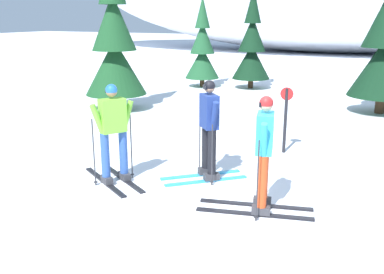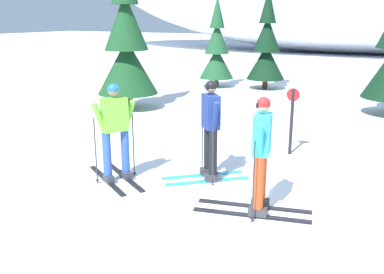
{
  "view_description": "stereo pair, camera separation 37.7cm",
  "coord_description": "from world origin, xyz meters",
  "px_view_note": "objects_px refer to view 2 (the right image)",
  "views": [
    {
      "loc": [
        2.44,
        -6.32,
        2.94
      ],
      "look_at": [
        -0.63,
        0.15,
        0.95
      ],
      "focal_mm": 41.11,
      "sensor_mm": 36.0,
      "label": 1
    },
    {
      "loc": [
        2.78,
        -6.15,
        2.94
      ],
      "look_at": [
        -0.63,
        0.15,
        0.95
      ],
      "focal_mm": 41.11,
      "sensor_mm": 36.0,
      "label": 2
    }
  ],
  "objects_px": {
    "skier_lime_jacket": "(115,131)",
    "trail_marker_post": "(292,117)",
    "skier_cyan_jacket": "(261,153)",
    "pine_tree_far_left": "(126,43)",
    "skier_navy_jacket": "(210,128)",
    "pine_tree_center_left": "(267,47)",
    "pine_tree_left": "(217,50)"
  },
  "relations": [
    {
      "from": "skier_cyan_jacket",
      "to": "pine_tree_left",
      "type": "distance_m",
      "value": 12.38
    },
    {
      "from": "skier_cyan_jacket",
      "to": "trail_marker_post",
      "type": "relative_size",
      "value": 1.27
    },
    {
      "from": "pine_tree_far_left",
      "to": "pine_tree_left",
      "type": "relative_size",
      "value": 1.34
    },
    {
      "from": "skier_cyan_jacket",
      "to": "skier_navy_jacket",
      "type": "xyz_separation_m",
      "value": [
        -1.31,
        0.96,
        0.02
      ]
    },
    {
      "from": "skier_cyan_jacket",
      "to": "skier_navy_jacket",
      "type": "distance_m",
      "value": 1.62
    },
    {
      "from": "skier_cyan_jacket",
      "to": "skier_navy_jacket",
      "type": "relative_size",
      "value": 1.0
    },
    {
      "from": "skier_lime_jacket",
      "to": "trail_marker_post",
      "type": "height_order",
      "value": "skier_lime_jacket"
    },
    {
      "from": "skier_lime_jacket",
      "to": "trail_marker_post",
      "type": "xyz_separation_m",
      "value": [
        2.32,
        3.11,
        -0.13
      ]
    },
    {
      "from": "skier_cyan_jacket",
      "to": "pine_tree_center_left",
      "type": "relative_size",
      "value": 0.46
    },
    {
      "from": "skier_navy_jacket",
      "to": "trail_marker_post",
      "type": "distance_m",
      "value": 2.37
    },
    {
      "from": "pine_tree_left",
      "to": "pine_tree_center_left",
      "type": "distance_m",
      "value": 2.05
    },
    {
      "from": "skier_lime_jacket",
      "to": "pine_tree_center_left",
      "type": "bearing_deg",
      "value": 95.74
    },
    {
      "from": "skier_navy_jacket",
      "to": "pine_tree_left",
      "type": "relative_size",
      "value": 0.5
    },
    {
      "from": "skier_lime_jacket",
      "to": "trail_marker_post",
      "type": "distance_m",
      "value": 3.88
    },
    {
      "from": "pine_tree_center_left",
      "to": "trail_marker_post",
      "type": "relative_size",
      "value": 2.77
    },
    {
      "from": "skier_navy_jacket",
      "to": "pine_tree_center_left",
      "type": "height_order",
      "value": "pine_tree_center_left"
    },
    {
      "from": "skier_navy_jacket",
      "to": "pine_tree_far_left",
      "type": "xyz_separation_m",
      "value": [
        -5.15,
        4.48,
        1.11
      ]
    },
    {
      "from": "skier_navy_jacket",
      "to": "pine_tree_center_left",
      "type": "xyz_separation_m",
      "value": [
        -2.58,
        10.42,
        0.71
      ]
    },
    {
      "from": "skier_navy_jacket",
      "to": "pine_tree_left",
      "type": "distance_m",
      "value": 10.94
    },
    {
      "from": "pine_tree_center_left",
      "to": "skier_cyan_jacket",
      "type": "bearing_deg",
      "value": -71.12
    },
    {
      "from": "pine_tree_center_left",
      "to": "trail_marker_post",
      "type": "xyz_separation_m",
      "value": [
        3.46,
        -8.22,
        -0.86
      ]
    },
    {
      "from": "skier_cyan_jacket",
      "to": "pine_tree_left",
      "type": "xyz_separation_m",
      "value": [
        -5.88,
        10.88,
        0.59
      ]
    },
    {
      "from": "skier_cyan_jacket",
      "to": "pine_tree_far_left",
      "type": "bearing_deg",
      "value": 139.88
    },
    {
      "from": "skier_lime_jacket",
      "to": "skier_cyan_jacket",
      "type": "relative_size",
      "value": 0.98
    },
    {
      "from": "skier_lime_jacket",
      "to": "pine_tree_left",
      "type": "height_order",
      "value": "pine_tree_left"
    },
    {
      "from": "pine_tree_far_left",
      "to": "pine_tree_center_left",
      "type": "distance_m",
      "value": 6.48
    },
    {
      "from": "skier_navy_jacket",
      "to": "pine_tree_center_left",
      "type": "relative_size",
      "value": 0.46
    },
    {
      "from": "skier_lime_jacket",
      "to": "trail_marker_post",
      "type": "relative_size",
      "value": 1.24
    },
    {
      "from": "skier_navy_jacket",
      "to": "pine_tree_far_left",
      "type": "relative_size",
      "value": 0.37
    },
    {
      "from": "pine_tree_far_left",
      "to": "trail_marker_post",
      "type": "xyz_separation_m",
      "value": [
        6.03,
        -2.29,
        -1.26
      ]
    },
    {
      "from": "skier_cyan_jacket",
      "to": "pine_tree_left",
      "type": "height_order",
      "value": "pine_tree_left"
    },
    {
      "from": "skier_lime_jacket",
      "to": "pine_tree_center_left",
      "type": "height_order",
      "value": "pine_tree_center_left"
    }
  ]
}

